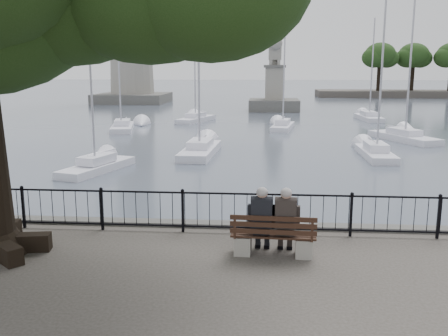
# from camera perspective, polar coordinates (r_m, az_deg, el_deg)

# --- Properties ---
(harbor) EXTENTS (260.00, 260.00, 1.20)m
(harbor) POSITION_cam_1_polar(r_m,az_deg,el_deg) (12.80, 0.18, -8.81)
(harbor) COLOR #4A4845
(harbor) RESTS_ON ground
(railing) EXTENTS (22.06, 0.06, 1.00)m
(railing) POSITION_cam_1_polar(r_m,az_deg,el_deg) (11.99, -0.00, -4.88)
(railing) COLOR black
(railing) RESTS_ON ground
(bench) EXTENTS (1.81, 0.63, 0.94)m
(bench) POSITION_cam_1_polar(r_m,az_deg,el_deg) (10.70, 5.64, -8.27)
(bench) COLOR gray
(bench) RESTS_ON ground
(person_left) EXTENTS (0.45, 0.75, 1.50)m
(person_left) POSITION_cam_1_polar(r_m,az_deg,el_deg) (10.69, 4.36, -6.22)
(person_left) COLOR black
(person_left) RESTS_ON ground
(person_right) EXTENTS (0.45, 0.75, 1.50)m
(person_right) POSITION_cam_1_polar(r_m,az_deg,el_deg) (10.68, 7.04, -6.30)
(person_right) COLOR black
(person_right) RESTS_ON ground
(lighthouse) EXTENTS (9.77, 9.77, 29.97)m
(lighthouse) POSITION_cam_1_polar(r_m,az_deg,el_deg) (73.86, -10.71, 17.16)
(lighthouse) COLOR #4A4845
(lighthouse) RESTS_ON ground
(lion_monument) EXTENTS (5.76, 5.76, 8.56)m
(lion_monument) POSITION_cam_1_polar(r_m,az_deg,el_deg) (58.99, 5.75, 8.62)
(lion_monument) COLOR #4A4845
(lion_monument) RESTS_ON ground
(sailboat_a) EXTENTS (2.65, 5.00, 8.35)m
(sailboat_a) POSITION_cam_1_polar(r_m,az_deg,el_deg) (24.86, -14.30, 0.26)
(sailboat_a) COLOR white
(sailboat_a) RESTS_ON ground
(sailboat_b) EXTENTS (1.92, 6.03, 12.56)m
(sailboat_b) POSITION_cam_1_polar(r_m,az_deg,el_deg) (28.79, -2.73, 2.24)
(sailboat_b) COLOR white
(sailboat_b) RESTS_ON ground
(sailboat_c) EXTENTS (1.44, 5.12, 9.47)m
(sailboat_c) POSITION_cam_1_polar(r_m,az_deg,el_deg) (29.19, 16.94, 1.77)
(sailboat_c) COLOR white
(sailboat_c) RESTS_ON ground
(sailboat_d) EXTENTS (3.90, 6.07, 11.28)m
(sailboat_d) POSITION_cam_1_polar(r_m,az_deg,el_deg) (36.36, 19.85, 3.44)
(sailboat_d) COLOR white
(sailboat_d) RESTS_ON ground
(sailboat_e) EXTENTS (2.79, 5.94, 13.12)m
(sailboat_e) POSITION_cam_1_polar(r_m,az_deg,el_deg) (40.98, -11.54, 4.78)
(sailboat_e) COLOR white
(sailboat_e) RESTS_ON ground
(sailboat_f) EXTENTS (2.18, 5.23, 9.82)m
(sailboat_f) POSITION_cam_1_polar(r_m,az_deg,el_deg) (41.19, 6.73, 4.87)
(sailboat_f) COLOR white
(sailboat_f) RESTS_ON ground
(sailboat_g) EXTENTS (1.96, 5.64, 9.64)m
(sailboat_g) POSITION_cam_1_polar(r_m,az_deg,el_deg) (50.08, 16.20, 5.63)
(sailboat_g) COLOR white
(sailboat_g) RESTS_ON ground
(sailboat_h) EXTENTS (3.25, 5.85, 12.99)m
(sailboat_h) POSITION_cam_1_polar(r_m,az_deg,el_deg) (46.69, -3.24, 5.77)
(sailboat_h) COLOR white
(sailboat_h) RESTS_ON ground
(far_shore) EXTENTS (30.00, 8.60, 9.18)m
(far_shore) POSITION_cam_1_polar(r_m,az_deg,el_deg) (91.80, 20.54, 10.10)
(far_shore) COLOR #3A352F
(far_shore) RESTS_ON ground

